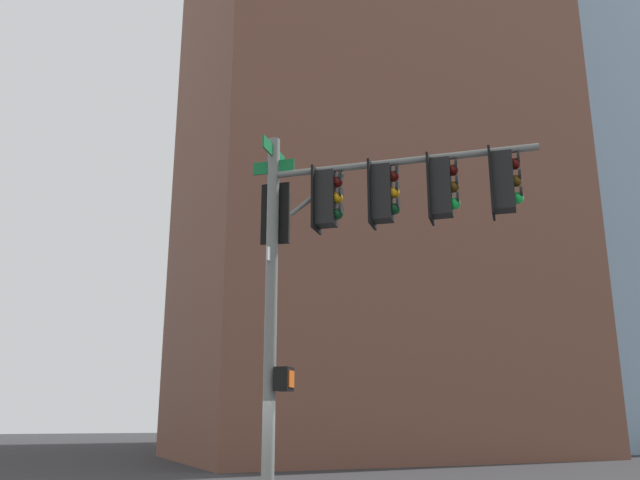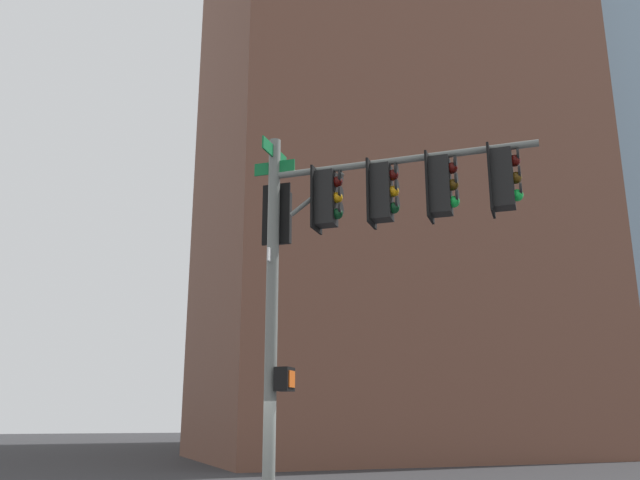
% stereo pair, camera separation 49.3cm
% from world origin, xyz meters
% --- Properties ---
extents(signal_pole_assembly, '(4.00, 3.60, 7.28)m').
position_xyz_m(signal_pole_assembly, '(1.59, -0.72, 5.32)').
color(signal_pole_assembly, slate).
rests_on(signal_pole_assembly, ground_plane).
extents(building_brick_nearside, '(23.37, 14.35, 50.74)m').
position_xyz_m(building_brick_nearside, '(15.93, 24.78, 25.37)').
color(building_brick_nearside, brown).
rests_on(building_brick_nearside, ground_plane).
extents(building_brick_midblock, '(22.18, 15.66, 29.61)m').
position_xyz_m(building_brick_midblock, '(34.69, 36.90, 14.81)').
color(building_brick_midblock, brown).
rests_on(building_brick_midblock, ground_plane).
extents(building_glass_tower, '(24.30, 27.78, 74.15)m').
position_xyz_m(building_glass_tower, '(36.70, 34.94, 37.07)').
color(building_glass_tower, '#7A99B2').
rests_on(building_glass_tower, ground_plane).
extents(building_brick_farside, '(21.13, 17.91, 54.43)m').
position_xyz_m(building_brick_farside, '(24.00, 47.76, 27.21)').
color(building_brick_farside, '#845B47').
rests_on(building_brick_farside, ground_plane).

